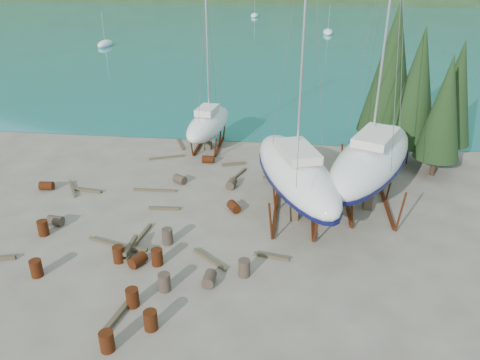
# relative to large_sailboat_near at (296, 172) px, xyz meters

# --- Properties ---
(ground) EXTENTS (600.00, 600.00, 0.00)m
(ground) POSITION_rel_large_sailboat_near_xyz_m (-4.32, -3.16, -2.78)
(ground) COLOR #62574D
(ground) RESTS_ON ground
(cypress_near_right) EXTENTS (3.60, 3.60, 10.00)m
(cypress_near_right) POSITION_rel_large_sailboat_near_xyz_m (8.18, 8.84, 3.01)
(cypress_near_right) COLOR black
(cypress_near_right) RESTS_ON ground
(cypress_mid_right) EXTENTS (3.06, 3.06, 8.50)m
(cypress_mid_right) POSITION_rel_large_sailboat_near_xyz_m (9.68, 6.84, 2.14)
(cypress_mid_right) COLOR black
(cypress_mid_right) RESTS_ON ground
(cypress_back_left) EXTENTS (4.14, 4.14, 11.50)m
(cypress_back_left) POSITION_rel_large_sailboat_near_xyz_m (6.68, 10.84, 3.88)
(cypress_back_left) COLOR black
(cypress_back_left) RESTS_ON ground
(cypress_far_right) EXTENTS (3.24, 3.24, 9.00)m
(cypress_far_right) POSITION_rel_large_sailboat_near_xyz_m (11.18, 9.84, 2.43)
(cypress_far_right) COLOR black
(cypress_far_right) RESTS_ON ground
(moored_boat_left) EXTENTS (2.00, 5.00, 6.05)m
(moored_boat_left) POSITION_rel_large_sailboat_near_xyz_m (-34.32, 56.84, -2.39)
(moored_boat_left) COLOR white
(moored_boat_left) RESTS_ON ground
(moored_boat_mid) EXTENTS (2.00, 5.00, 6.05)m
(moored_boat_mid) POSITION_rel_large_sailboat_near_xyz_m (5.68, 76.84, -2.39)
(moored_boat_mid) COLOR white
(moored_boat_mid) RESTS_ON ground
(moored_boat_far) EXTENTS (2.00, 5.00, 6.05)m
(moored_boat_far) POSITION_rel_large_sailboat_near_xyz_m (-12.32, 106.84, -2.39)
(moored_boat_far) COLOR white
(moored_boat_far) RESTS_ON ground
(large_sailboat_near) EXTENTS (6.73, 11.39, 17.26)m
(large_sailboat_near) POSITION_rel_large_sailboat_near_xyz_m (0.00, 0.00, 0.00)
(large_sailboat_near) COLOR white
(large_sailboat_near) RESTS_ON ground
(large_sailboat_far) EXTENTS (7.92, 12.12, 18.57)m
(large_sailboat_far) POSITION_rel_large_sailboat_near_xyz_m (4.50, 1.93, 0.25)
(large_sailboat_far) COLOR white
(large_sailboat_far) RESTS_ON ground
(small_sailboat_shore) EXTENTS (3.54, 8.00, 12.36)m
(small_sailboat_shore) POSITION_rel_large_sailboat_near_xyz_m (-7.09, 10.36, -0.75)
(small_sailboat_shore) COLOR white
(small_sailboat_shore) RESTS_ON ground
(worker) EXTENTS (0.61, 0.76, 1.81)m
(worker) POSITION_rel_large_sailboat_near_xyz_m (0.38, 1.58, -1.87)
(worker) COLOR navy
(worker) RESTS_ON ground
(drum_0) EXTENTS (0.58, 0.58, 0.88)m
(drum_0) POSITION_rel_large_sailboat_near_xyz_m (-12.25, -7.68, -2.34)
(drum_0) COLOR #5B1F0F
(drum_0) RESTS_ON ground
(drum_1) EXTENTS (0.60, 0.90, 0.58)m
(drum_1) POSITION_rel_large_sailboat_near_xyz_m (-3.85, -7.29, -2.49)
(drum_1) COLOR #2D2823
(drum_1) RESTS_ON ground
(drum_2) EXTENTS (0.92, 0.65, 0.58)m
(drum_2) POSITION_rel_large_sailboat_near_xyz_m (-16.41, 1.28, -2.49)
(drum_2) COLOR #5B1F0F
(drum_2) RESTS_ON ground
(drum_3) EXTENTS (0.58, 0.58, 0.88)m
(drum_3) POSITION_rel_large_sailboat_near_xyz_m (-7.06, -11.86, -2.34)
(drum_3) COLOR #5B1F0F
(drum_3) RESTS_ON ground
(drum_4) EXTENTS (0.88, 0.59, 0.58)m
(drum_4) POSITION_rel_large_sailboat_near_xyz_m (-6.55, 7.07, -2.49)
(drum_4) COLOR #5B1F0F
(drum_4) RESTS_ON ground
(drum_5) EXTENTS (0.58, 0.58, 0.88)m
(drum_5) POSITION_rel_large_sailboat_near_xyz_m (-6.71, -4.10, -2.34)
(drum_5) COLOR #2D2823
(drum_5) RESTS_ON ground
(drum_6) EXTENTS (0.96, 1.05, 0.58)m
(drum_6) POSITION_rel_large_sailboat_near_xyz_m (-3.64, -0.10, -2.49)
(drum_6) COLOR #5B1F0F
(drum_6) RESTS_ON ground
(drum_7) EXTENTS (0.58, 0.58, 0.88)m
(drum_7) POSITION_rel_large_sailboat_near_xyz_m (-5.71, -10.51, -2.34)
(drum_7) COLOR #5B1F0F
(drum_7) RESTS_ON ground
(drum_8) EXTENTS (0.58, 0.58, 0.88)m
(drum_8) POSITION_rel_large_sailboat_near_xyz_m (-13.79, -4.10, -2.34)
(drum_8) COLOR #5B1F0F
(drum_8) RESTS_ON ground
(drum_9) EXTENTS (1.05, 0.96, 0.58)m
(drum_9) POSITION_rel_large_sailboat_near_xyz_m (-7.84, 3.36, -2.49)
(drum_9) COLOR #2D2823
(drum_9) RESTS_ON ground
(drum_10) EXTENTS (0.58, 0.58, 0.88)m
(drum_10) POSITION_rel_large_sailboat_near_xyz_m (-6.93, -9.21, -2.34)
(drum_10) COLOR #5B1F0F
(drum_10) RESTS_ON ground
(drum_11) EXTENTS (0.69, 0.95, 0.58)m
(drum_11) POSITION_rel_large_sailboat_near_xyz_m (-4.23, 3.09, -2.49)
(drum_11) COLOR #2D2823
(drum_11) RESTS_ON ground
(drum_12) EXTENTS (0.90, 1.04, 0.58)m
(drum_12) POSITION_rel_large_sailboat_near_xyz_m (-7.67, -6.24, -2.49)
(drum_12) COLOR #5B1F0F
(drum_12) RESTS_ON ground
(drum_13) EXTENTS (0.58, 0.58, 0.88)m
(drum_13) POSITION_rel_large_sailboat_near_xyz_m (-8.72, -6.06, -2.34)
(drum_13) COLOR #5B1F0F
(drum_13) RESTS_ON ground
(drum_14) EXTENTS (0.58, 0.58, 0.88)m
(drum_14) POSITION_rel_large_sailboat_near_xyz_m (-6.72, -6.06, -2.34)
(drum_14) COLOR #5B1F0F
(drum_14) RESTS_ON ground
(drum_15) EXTENTS (0.94, 0.68, 0.58)m
(drum_15) POSITION_rel_large_sailboat_near_xyz_m (-13.64, -3.01, -2.49)
(drum_15) COLOR #2D2823
(drum_15) RESTS_ON ground
(drum_16) EXTENTS (0.58, 0.58, 0.88)m
(drum_16) POSITION_rel_large_sailboat_near_xyz_m (-5.82, -7.99, -2.34)
(drum_16) COLOR #2D2823
(drum_16) RESTS_ON ground
(drum_17) EXTENTS (0.58, 0.58, 0.88)m
(drum_17) POSITION_rel_large_sailboat_near_xyz_m (-2.29, -6.44, -2.34)
(drum_17) COLOR #2D2823
(drum_17) RESTS_ON ground
(timber_0) EXTENTS (2.54, 1.18, 0.14)m
(timber_0) POSITION_rel_large_sailboat_near_xyz_m (-9.91, 7.60, -2.71)
(timber_0) COLOR brown
(timber_0) RESTS_ON ground
(timber_2) EXTENTS (2.14, 0.46, 0.19)m
(timber_2) POSITION_rel_large_sailboat_near_xyz_m (-13.69, 1.35, -2.69)
(timber_2) COLOR brown
(timber_2) RESTS_ON ground
(timber_3) EXTENTS (3.01, 1.03, 0.15)m
(timber_3) POSITION_rel_large_sailboat_near_xyz_m (-9.58, -4.66, -2.71)
(timber_3) COLOR brown
(timber_3) RESTS_ON ground
(timber_4) EXTENTS (1.91, 0.29, 0.17)m
(timber_4) POSITION_rel_large_sailboat_near_xyz_m (-7.92, -0.45, -2.70)
(timber_4) COLOR brown
(timber_4) RESTS_ON ground
(timber_5) EXTENTS (2.00, 1.71, 0.16)m
(timber_5) POSITION_rel_large_sailboat_near_xyz_m (-4.17, -5.44, -2.70)
(timber_5) COLOR brown
(timber_5) RESTS_ON ground
(timber_6) EXTENTS (1.67, 0.77, 0.19)m
(timber_6) POSITION_rel_large_sailboat_near_xyz_m (-4.61, 6.87, -2.69)
(timber_6) COLOR brown
(timber_6) RESTS_ON ground
(timber_7) EXTENTS (1.85, 0.52, 0.17)m
(timber_7) POSITION_rel_large_sailboat_near_xyz_m (-1.06, -4.82, -2.69)
(timber_7) COLOR brown
(timber_7) RESTS_ON ground
(timber_9) EXTENTS (1.16, 2.42, 0.15)m
(timber_9) POSITION_rel_large_sailboat_near_xyz_m (-9.54, 10.50, -2.71)
(timber_9) COLOR brown
(timber_9) RESTS_ON ground
(timber_10) EXTENTS (1.02, 2.54, 0.16)m
(timber_10) POSITION_rel_large_sailboat_near_xyz_m (-4.07, 4.85, -2.70)
(timber_10) COLOR brown
(timber_10) RESTS_ON ground
(timber_12) EXTENTS (0.38, 2.02, 0.17)m
(timber_12) POSITION_rel_large_sailboat_near_xyz_m (-8.29, -3.43, -2.70)
(timber_12) COLOR brown
(timber_12) RESTS_ON ground
(timber_13) EXTENTS (0.99, 0.43, 0.22)m
(timber_13) POSITION_rel_large_sailboat_near_xyz_m (-14.55, -6.60, -2.67)
(timber_13) COLOR brown
(timber_13) RESTS_ON ground
(timber_15) EXTENTS (2.86, 0.26, 0.15)m
(timber_15) POSITION_rel_large_sailboat_near_xyz_m (-9.21, 1.94, -2.71)
(timber_15) COLOR brown
(timber_15) RESTS_ON ground
(timber_16) EXTENTS (0.70, 2.48, 0.23)m
(timber_16) POSITION_rel_large_sailboat_near_xyz_m (-7.33, -10.10, -2.67)
(timber_16) COLOR brown
(timber_16) RESTS_ON ground
(timber_17) EXTENTS (1.47, 2.23, 0.16)m
(timber_17) POSITION_rel_large_sailboat_near_xyz_m (-14.71, 1.47, -2.70)
(timber_17) COLOR brown
(timber_17) RESTS_ON ground
(timber_pile_fore) EXTENTS (1.80, 1.80, 0.60)m
(timber_pile_fore) POSITION_rel_large_sailboat_near_xyz_m (-8.37, -5.27, -2.48)
(timber_pile_fore) COLOR brown
(timber_pile_fore) RESTS_ON ground
(timber_pile_aft) EXTENTS (1.80, 1.80, 0.60)m
(timber_pile_aft) POSITION_rel_large_sailboat_near_xyz_m (-1.29, 4.30, -2.48)
(timber_pile_aft) COLOR brown
(timber_pile_aft) RESTS_ON ground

